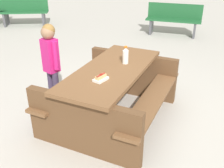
# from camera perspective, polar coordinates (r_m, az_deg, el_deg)

# --- Properties ---
(ground_plane) EXTENTS (30.00, 30.00, 0.00)m
(ground_plane) POSITION_cam_1_polar(r_m,az_deg,el_deg) (3.72, -0.00, -7.26)
(ground_plane) COLOR #B7B2A8
(ground_plane) RESTS_ON ground
(picnic_table) EXTENTS (2.00, 1.67, 0.75)m
(picnic_table) POSITION_cam_1_polar(r_m,az_deg,el_deg) (3.49, -0.00, -1.18)
(picnic_table) COLOR brown
(picnic_table) RESTS_ON ground
(soda_bottle) EXTENTS (0.08, 0.08, 0.24)m
(soda_bottle) POSITION_cam_1_polar(r_m,az_deg,el_deg) (3.49, 2.97, 6.24)
(soda_bottle) COLOR silver
(soda_bottle) RESTS_ON picnic_table
(hotdog_tray) EXTENTS (0.19, 0.12, 0.08)m
(hotdog_tray) POSITION_cam_1_polar(r_m,az_deg,el_deg) (3.02, -2.47, 1.33)
(hotdog_tray) COLOR white
(hotdog_tray) RESTS_ON picnic_table
(child_in_coat) EXTENTS (0.20, 0.31, 1.24)m
(child_in_coat) POSITION_cam_1_polar(r_m,az_deg,el_deg) (3.77, -13.32, 6.03)
(child_in_coat) COLOR #3F334C
(child_in_coat) RESTS_ON ground
(park_bench_near) EXTENTS (0.79, 1.55, 0.85)m
(park_bench_near) POSITION_cam_1_polar(r_m,az_deg,el_deg) (7.70, 13.34, 13.69)
(park_bench_near) COLOR #1E592D
(park_bench_near) RESTS_ON ground
(park_bench_far) EXTENTS (1.26, 1.42, 0.85)m
(park_bench_far) POSITION_cam_1_polar(r_m,az_deg,el_deg) (9.04, -18.67, 14.88)
(park_bench_far) COLOR #1E592D
(park_bench_far) RESTS_ON ground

